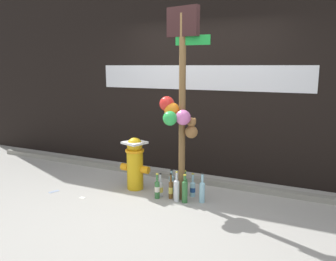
{
  "coord_description": "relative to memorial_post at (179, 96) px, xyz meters",
  "views": [
    {
      "loc": [
        1.89,
        -3.67,
        1.77
      ],
      "look_at": [
        -0.04,
        0.33,
        0.92
      ],
      "focal_mm": 36.46,
      "sensor_mm": 36.0,
      "label": 1
    }
  ],
  "objects": [
    {
      "name": "fire_hydrant",
      "position": [
        -0.73,
        0.1,
        -0.99
      ],
      "size": [
        0.45,
        0.35,
        0.76
      ],
      "color": "gold",
      "rests_on": "ground_plane"
    },
    {
      "name": "curb_strip",
      "position": [
        -0.14,
        0.74,
        -1.35
      ],
      "size": [
        8.0,
        0.12,
        0.08
      ],
      "primitive_type": "cube",
      "color": "gray",
      "rests_on": "ground_plane"
    },
    {
      "name": "bottle_0",
      "position": [
        0.13,
        0.18,
        -1.27
      ],
      "size": [
        0.07,
        0.07,
        0.33
      ],
      "color": "#93CCE0",
      "rests_on": "ground_plane"
    },
    {
      "name": "memorial_post",
      "position": [
        0.0,
        0.0,
        0.0
      ],
      "size": [
        0.67,
        0.36,
        2.48
      ],
      "color": "brown",
      "rests_on": "ground_plane"
    },
    {
      "name": "bottle_1",
      "position": [
        -0.21,
        0.22,
        -1.25
      ],
      "size": [
        0.08,
        0.08,
        0.32
      ],
      "color": "#93CCE0",
      "rests_on": "ground_plane"
    },
    {
      "name": "bottle_6",
      "position": [
        -0.02,
        0.27,
        -1.27
      ],
      "size": [
        0.07,
        0.07,
        0.32
      ],
      "color": "#337038",
      "rests_on": "ground_plane"
    },
    {
      "name": "building_wall",
      "position": [
        -0.14,
        1.27,
        0.58
      ],
      "size": [
        10.0,
        0.21,
        3.93
      ],
      "color": "black",
      "rests_on": "ground_plane"
    },
    {
      "name": "bottle_4",
      "position": [
        0.12,
        -0.06,
        -1.22
      ],
      "size": [
        0.08,
        0.08,
        0.38
      ],
      "color": "#337038",
      "rests_on": "ground_plane"
    },
    {
      "name": "ground_plane",
      "position": [
        -0.14,
        -0.3,
        -1.39
      ],
      "size": [
        14.0,
        14.0,
        0.0
      ],
      "primitive_type": "plane",
      "color": "#9E9B93"
    },
    {
      "name": "litter_0",
      "position": [
        -1.72,
        -0.52,
        -1.38
      ],
      "size": [
        0.11,
        0.16,
        0.01
      ],
      "primitive_type": "cube",
      "rotation": [
        0.0,
        0.0,
        1.22
      ],
      "color": "#8C99B2",
      "rests_on": "ground_plane"
    },
    {
      "name": "bottle_8",
      "position": [
        0.32,
        0.04,
        -1.23
      ],
      "size": [
        0.07,
        0.07,
        0.4
      ],
      "color": "#93CCE0",
      "rests_on": "ground_plane"
    },
    {
      "name": "litter_1",
      "position": [
        -1.2,
        -0.53,
        -1.38
      ],
      "size": [
        0.08,
        0.07,
        0.01
      ],
      "primitive_type": "cube",
      "rotation": [
        0.0,
        0.0,
        1.65
      ],
      "color": "silver",
      "rests_on": "ground_plane"
    },
    {
      "name": "bottle_3",
      "position": [
        0.0,
        -0.08,
        -1.22
      ],
      "size": [
        0.07,
        0.07,
        0.41
      ],
      "color": "silver",
      "rests_on": "ground_plane"
    },
    {
      "name": "bottle_7",
      "position": [
        -0.11,
        -0.02,
        -1.25
      ],
      "size": [
        0.06,
        0.06,
        0.35
      ],
      "color": "brown",
      "rests_on": "ground_plane"
    },
    {
      "name": "bottle_2",
      "position": [
        -0.27,
        0.0,
        -1.27
      ],
      "size": [
        0.07,
        0.07,
        0.32
      ],
      "color": "silver",
      "rests_on": "ground_plane"
    },
    {
      "name": "bottle_5",
      "position": [
        -0.27,
        -0.1,
        -1.25
      ],
      "size": [
        0.07,
        0.07,
        0.35
      ],
      "color": "#337038",
      "rests_on": "ground_plane"
    }
  ]
}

